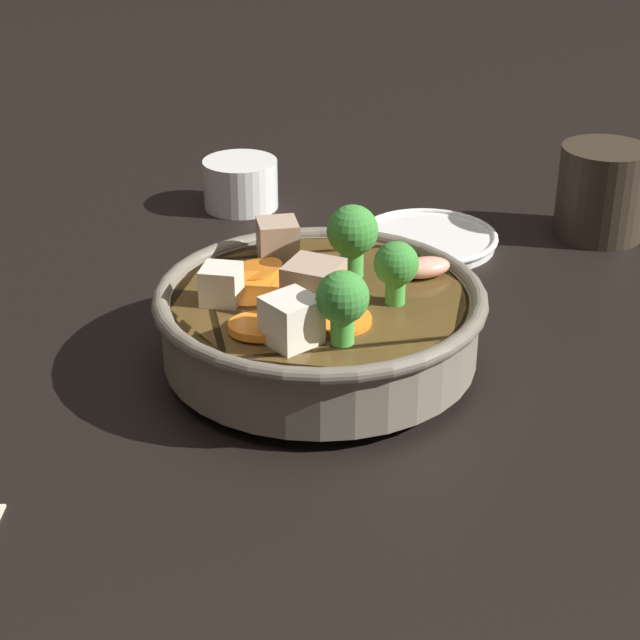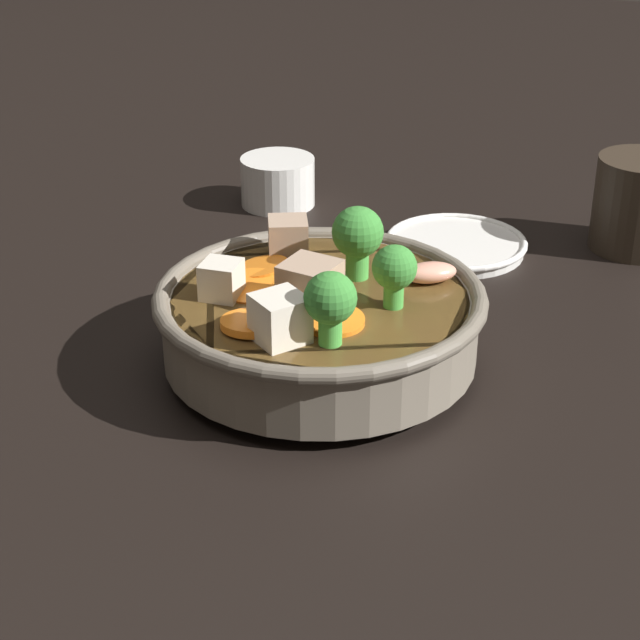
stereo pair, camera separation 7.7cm
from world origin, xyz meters
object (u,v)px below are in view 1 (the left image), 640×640
at_px(stirfry_bowl, 320,316).
at_px(tea_cup, 241,183).
at_px(side_saucer, 428,239).
at_px(dark_mug, 604,192).

distance_m(stirfry_bowl, tea_cup, 0.33).
bearing_deg(stirfry_bowl, side_saucer, 77.33).
height_order(side_saucer, dark_mug, dark_mug).
height_order(side_saucer, tea_cup, tea_cup).
xyz_separation_m(stirfry_bowl, tea_cup, (-0.14, 0.30, -0.02)).
bearing_deg(side_saucer, dark_mug, 20.58).
xyz_separation_m(side_saucer, dark_mug, (0.16, 0.06, 0.04)).
distance_m(stirfry_bowl, dark_mug, 0.36).
height_order(stirfry_bowl, dark_mug, stirfry_bowl).
height_order(tea_cup, dark_mug, dark_mug).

